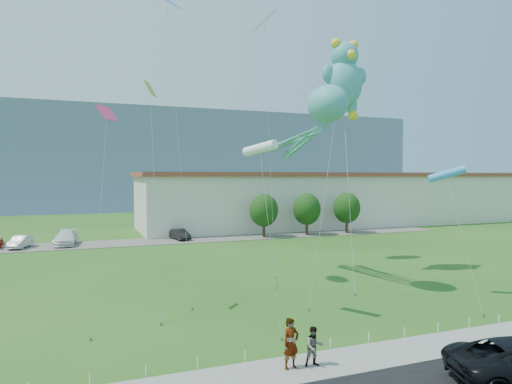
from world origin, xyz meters
TOP-DOWN VIEW (x-y plane):
  - ground at (0.00, 0.00)m, footprint 160.00×160.00m
  - sidewalk at (0.00, -2.75)m, footprint 80.00×2.50m
  - parking_strip at (0.00, 35.00)m, footprint 70.00×6.00m
  - hill_ridge at (0.00, 120.00)m, footprint 160.00×50.00m
  - warehouse at (26.00, 44.00)m, footprint 61.00×15.00m
  - rope_fence at (0.00, -1.30)m, footprint 26.05×0.05m
  - tree_near at (10.00, 34.00)m, footprint 3.60×3.60m
  - tree_mid at (16.00, 34.00)m, footprint 3.60×3.60m
  - tree_far at (22.00, 34.00)m, footprint 3.60×3.60m
  - pedestrian_left at (-3.58, -2.67)m, footprint 0.80×0.61m
  - pedestrian_right at (-2.63, -2.81)m, footprint 0.83×0.68m
  - parked_car_silver at (-17.36, 34.99)m, footprint 2.39×4.18m
  - parked_car_white at (-12.93, 35.62)m, footprint 2.68×5.55m
  - parked_car_black at (-0.31, 35.33)m, footprint 2.04×4.02m
  - octopus_kite at (3.89, 9.09)m, footprint 4.40×10.65m
  - teddy_bear_kite at (8.28, 12.66)m, footprint 5.23×7.90m
  - small_kite_orange at (3.76, 18.30)m, footprint 2.53×6.76m
  - small_kite_blue at (-5.65, 12.48)m, footprint 1.80×6.71m
  - small_kite_yellow at (-7.10, 10.27)m, footprint 1.29×7.12m
  - small_kite_pink at (-9.97, 7.29)m, footprint 1.74×4.84m
  - small_kite_white at (-2.31, 3.89)m, footprint 0.56×4.62m
  - small_kite_cyan at (10.27, 3.79)m, footprint 1.45×5.22m

SIDE VIEW (x-z plane):
  - ground at x=0.00m, z-range 0.00..0.00m
  - parking_strip at x=0.00m, z-range 0.00..0.06m
  - sidewalk at x=0.00m, z-range 0.00..0.10m
  - rope_fence at x=0.00m, z-range 0.00..0.50m
  - parked_car_black at x=-0.31m, z-range 0.06..1.32m
  - parked_car_silver at x=-17.36m, z-range 0.06..1.36m
  - parked_car_white at x=-12.93m, z-range 0.06..1.62m
  - pedestrian_right at x=-2.63m, z-range 0.10..1.68m
  - pedestrian_left at x=-3.58m, z-range 0.10..2.08m
  - tree_near at x=10.00m, z-range 0.65..6.12m
  - tree_mid at x=16.00m, z-range 0.65..6.12m
  - tree_far at x=22.00m, z-range 0.65..6.12m
  - warehouse at x=26.00m, z-range 0.02..8.22m
  - small_kite_cyan at x=10.27m, z-range 3.62..11.84m
  - small_kite_white at x=-2.31m, z-range 4.28..13.87m
  - small_kite_pink at x=-9.97m, z-range 4.12..15.68m
  - octopus_kite at x=3.89m, z-range 4.72..18.33m
  - small_kite_yellow at x=-7.10m, z-range 4.76..18.43m
  - hill_ridge at x=0.00m, z-range 0.00..25.00m
  - teddy_bear_kite at x=8.28m, z-range 6.23..24.66m
  - small_kite_blue at x=-5.65m, z-range 8.92..29.16m
  - small_kite_orange at x=3.76m, z-range 9.67..31.56m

